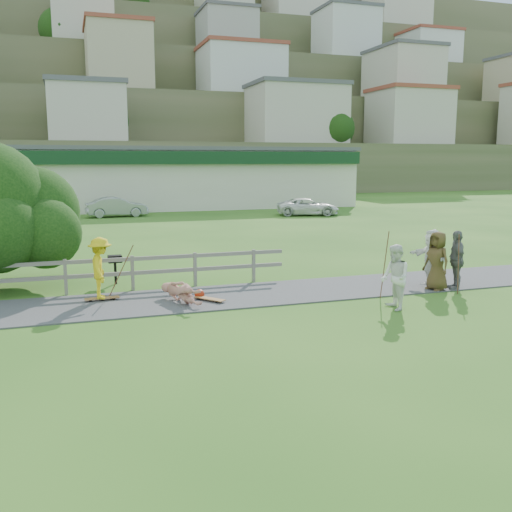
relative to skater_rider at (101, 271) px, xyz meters
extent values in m
plane|color=#2C5C1A|center=(3.02, -2.10, -0.89)|extent=(260.00, 260.00, 0.00)
cube|color=#3B3C3E|center=(3.02, -0.60, -0.87)|extent=(34.00, 3.00, 0.04)
cube|color=slate|center=(-0.98, 1.20, -0.34)|extent=(0.10, 0.10, 1.10)
cube|color=slate|center=(1.02, 1.20, -0.34)|extent=(0.10, 0.10, 1.10)
cube|color=slate|center=(3.02, 1.20, -0.34)|extent=(0.10, 0.10, 1.10)
cube|color=slate|center=(5.02, 1.20, -0.34)|extent=(0.10, 0.10, 1.10)
cube|color=slate|center=(-1.48, 1.20, 0.11)|extent=(15.00, 0.08, 0.12)
cube|color=slate|center=(-1.48, 1.20, -0.34)|extent=(15.00, 0.08, 0.12)
cube|color=beige|center=(7.02, 32.90, 1.51)|extent=(32.00, 10.00, 4.80)
cube|color=#13351C|center=(7.02, 27.70, 3.31)|extent=(32.00, 0.60, 1.00)
cube|color=#535358|center=(7.02, 32.90, 4.06)|extent=(32.50, 10.50, 0.30)
cube|color=#444E2E|center=(3.02, 52.90, 2.11)|extent=(220.00, 14.00, 6.00)
cube|color=beige|center=(3.02, 52.90, 8.61)|extent=(10.00, 9.00, 7.00)
cube|color=#535358|center=(3.02, 52.90, 12.36)|extent=(10.40, 9.40, 0.50)
cube|color=#444E2E|center=(3.02, 65.90, 5.61)|extent=(220.00, 14.00, 13.00)
cube|color=beige|center=(3.02, 65.90, 15.61)|extent=(10.00, 9.00, 7.00)
cube|color=#535358|center=(3.02, 65.90, 19.36)|extent=(10.40, 9.40, 0.50)
cube|color=#444E2E|center=(3.02, 78.90, 9.61)|extent=(220.00, 14.00, 21.00)
cube|color=beige|center=(3.02, 78.90, 23.61)|extent=(10.00, 9.00, 7.00)
cube|color=#444E2E|center=(3.02, 91.90, 14.11)|extent=(220.00, 14.00, 30.00)
cube|color=#444E2E|center=(3.02, 105.90, 19.11)|extent=(220.00, 14.00, 40.00)
imported|color=yellow|center=(0.00, 0.00, 0.00)|extent=(0.72, 1.19, 1.78)
imported|color=tan|center=(2.15, -0.94, -0.56)|extent=(1.83, 1.00, 0.65)
imported|color=white|center=(7.57, -3.42, 0.01)|extent=(0.80, 0.96, 1.80)
imported|color=slate|center=(10.73, -1.88, 0.05)|extent=(0.80, 1.20, 1.89)
imported|color=#4F3C1F|center=(10.07, -1.79, 0.04)|extent=(0.79, 1.03, 1.87)
imported|color=white|center=(10.23, -1.29, 0.05)|extent=(0.62, 1.76, 1.88)
imported|color=gray|center=(2.46, 25.24, -0.18)|extent=(4.39, 1.79, 1.42)
imported|color=white|center=(15.91, 21.92, -0.26)|extent=(4.93, 3.20, 1.26)
sphere|color=#9E250D|center=(2.75, -0.59, -0.74)|extent=(0.30, 0.30, 0.30)
cylinder|color=brown|center=(0.60, 0.40, -0.02)|extent=(0.03, 0.03, 1.74)
cylinder|color=brown|center=(8.00, -2.15, 0.11)|extent=(0.03, 0.03, 2.01)
cylinder|color=brown|center=(10.39, -2.42, 0.04)|extent=(0.03, 0.03, 1.86)
camera|label=1|loc=(-0.76, -16.68, 3.19)|focal=40.00mm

